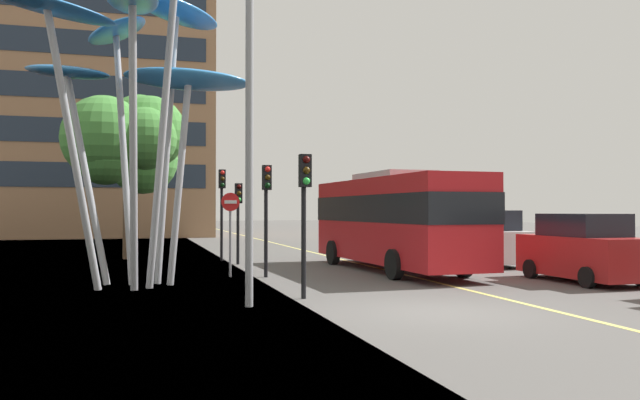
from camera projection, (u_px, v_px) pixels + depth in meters
name	position (u px, v px, depth m)	size (l,w,h in m)	color
ground	(412.00, 315.00, 13.67)	(120.00, 240.00, 0.10)	#54514F
red_bus	(393.00, 217.00, 23.20)	(2.96, 10.27, 3.52)	red
leaf_sculpture	(136.00, 47.00, 18.48)	(7.66, 8.96, 8.90)	#9EA0A5
traffic_light_kerb_near	(305.00, 194.00, 15.80)	(0.28, 0.42, 3.54)	black
traffic_light_kerb_far	(267.00, 196.00, 20.86)	(0.28, 0.42, 3.62)	black
traffic_light_island_mid	(238.00, 205.00, 25.82)	(0.28, 0.42, 3.24)	black
traffic_light_opposite	(222.00, 195.00, 27.60)	(0.28, 0.42, 3.91)	black
car_parked_mid	(583.00, 250.00, 19.55)	(2.03, 4.37, 2.07)	maroon
car_parked_far	(488.00, 240.00, 25.30)	(2.01, 3.88, 2.16)	silver
street_lamp	(261.00, 68.00, 14.70)	(1.37, 0.44, 8.67)	gray
tree_pavement_near	(125.00, 139.00, 28.37)	(5.41, 4.73, 7.41)	brown
tree_pavement_far	(136.00, 147.00, 36.93)	(4.91, 3.99, 8.81)	brown
no_entry_sign	(230.00, 221.00, 21.10)	(0.60, 0.12, 2.74)	gray
backdrop_building	(46.00, 76.00, 53.58)	(26.69, 12.52, 26.55)	#936B4C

